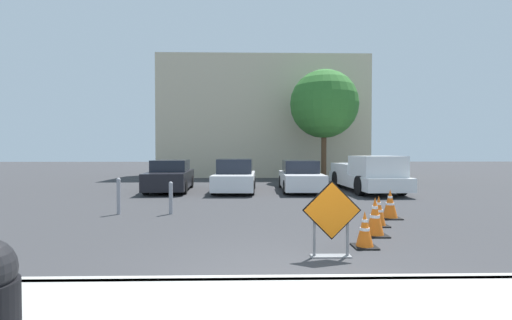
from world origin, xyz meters
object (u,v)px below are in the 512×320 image
at_px(traffic_cone_second, 375,217).
at_px(parked_car_third, 300,177).
at_px(parked_car_nearest, 170,177).
at_px(pickup_truck, 369,175).
at_px(bollard_nearest, 171,197).
at_px(traffic_cone_third, 379,211).
at_px(parked_car_second, 235,177).
at_px(bollard_second, 119,195).
at_px(traffic_cone_fourth, 390,204).
at_px(traffic_cone_nearest, 365,230).
at_px(road_closed_sign, 332,217).

bearing_deg(traffic_cone_second, parked_car_third, 92.15).
relative_size(parked_car_nearest, parked_car_third, 0.97).
xyz_separation_m(pickup_truck, bollard_nearest, (-7.65, -5.35, -0.24)).
bearing_deg(traffic_cone_third, parked_car_second, 117.18).
relative_size(bollard_nearest, bollard_second, 0.89).
xyz_separation_m(traffic_cone_third, parked_car_third, (-0.76, 7.60, 0.28)).
bearing_deg(bollard_second, traffic_cone_fourth, -5.84).
bearing_deg(traffic_cone_nearest, parked_car_third, 88.77).
bearing_deg(traffic_cone_nearest, road_closed_sign, -142.24).
bearing_deg(parked_car_nearest, pickup_truck, 172.63).
xyz_separation_m(traffic_cone_fourth, pickup_truck, (1.58, 6.12, 0.36)).
height_order(parked_car_nearest, parked_car_third, parked_car_nearest).
height_order(traffic_cone_fourth, parked_car_second, parked_car_second).
height_order(traffic_cone_third, parked_car_second, parked_car_second).
relative_size(parked_car_second, pickup_truck, 0.74).
height_order(traffic_cone_second, traffic_cone_third, traffic_cone_second).
relative_size(traffic_cone_second, bollard_nearest, 0.88).
xyz_separation_m(traffic_cone_second, bollard_second, (-6.45, 2.65, 0.15)).
height_order(traffic_cone_second, parked_car_nearest, parked_car_nearest).
bearing_deg(parked_car_second, bollard_nearest, 75.69).
bearing_deg(pickup_truck, road_closed_sign, 65.17).
distance_m(traffic_cone_nearest, parked_car_third, 9.43).
relative_size(traffic_cone_fourth, bollard_second, 0.75).
distance_m(road_closed_sign, bollard_nearest, 5.52).
relative_size(traffic_cone_second, bollard_second, 0.79).
distance_m(parked_car_third, pickup_truck, 3.06).
bearing_deg(traffic_cone_nearest, traffic_cone_third, 62.11).
bearing_deg(bollard_nearest, traffic_cone_second, -28.15).
distance_m(bollard_nearest, bollard_second, 1.50).
xyz_separation_m(traffic_cone_second, pickup_truck, (2.69, 8.00, 0.33)).
bearing_deg(bollard_second, parked_car_second, 60.85).
xyz_separation_m(road_closed_sign, parked_car_nearest, (-5.02, 10.08, -0.03)).
bearing_deg(parked_car_nearest, bollard_nearest, 99.39).
xyz_separation_m(traffic_cone_second, traffic_cone_fourth, (1.11, 1.88, -0.02)).
distance_m(traffic_cone_third, parked_car_third, 7.65).
bearing_deg(traffic_cone_second, traffic_cone_nearest, -120.63).
xyz_separation_m(road_closed_sign, bollard_nearest, (-3.66, 4.14, -0.19)).
bearing_deg(road_closed_sign, traffic_cone_third, 54.32).
xyz_separation_m(traffic_cone_third, parked_car_nearest, (-6.76, 7.66, 0.30)).
distance_m(pickup_truck, bollard_second, 10.59).
relative_size(parked_car_second, bollard_nearest, 4.39).
distance_m(traffic_cone_nearest, traffic_cone_third, 2.06).
xyz_separation_m(road_closed_sign, traffic_cone_nearest, (0.78, 0.60, -0.36)).
height_order(traffic_cone_nearest, pickup_truck, pickup_truck).
distance_m(traffic_cone_third, parked_car_nearest, 10.22).
distance_m(road_closed_sign, traffic_cone_fourth, 4.15).
xyz_separation_m(parked_car_third, pickup_truck, (3.01, -0.55, 0.10)).
bearing_deg(parked_car_second, traffic_cone_fourth, 126.69).
distance_m(traffic_cone_second, bollard_nearest, 5.62).
relative_size(traffic_cone_nearest, parked_car_third, 0.15).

